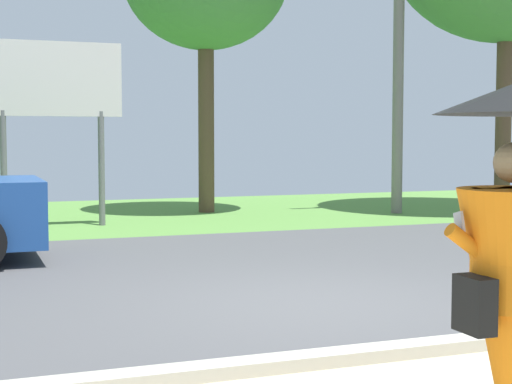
% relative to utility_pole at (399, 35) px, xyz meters
% --- Properties ---
extents(ground_plane, '(40.00, 22.00, 0.20)m').
position_rel_utility_pole_xyz_m(ground_plane, '(-5.70, -5.21, -4.00)').
color(ground_plane, '#4C4C4F').
extents(utility_pole, '(1.80, 0.24, 7.54)m').
position_rel_utility_pole_xyz_m(utility_pole, '(0.00, 0.00, 0.00)').
color(utility_pole, gray).
rests_on(utility_pole, ground_plane).
extents(roadside_billboard, '(2.60, 0.12, 3.50)m').
position_rel_utility_pole_xyz_m(roadside_billboard, '(-7.51, -0.15, -1.40)').
color(roadside_billboard, slate).
rests_on(roadside_billboard, ground_plane).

